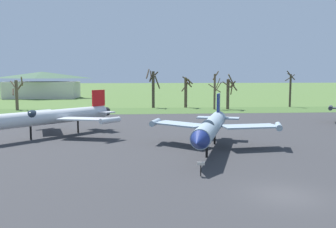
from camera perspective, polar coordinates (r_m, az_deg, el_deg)
The scene contains 13 objects.
ground_plane at distance 21.82m, azimuth 18.10°, elevation -12.31°, with size 600.00×600.00×0.00m, color #4C6B33.
asphalt_apron at distance 36.84m, azimuth 8.14°, elevation -4.49°, with size 103.70×54.16×0.05m, color #333335.
grass_verge_strip at distance 69.16m, azimuth 1.91°, elevation 0.55°, with size 163.70×12.00×0.06m, color #41602C.
jet_fighter_front_left at distance 32.32m, azimuth 6.88°, elevation -2.01°, with size 12.62×15.33×4.89m.
info_placard_front_left at distance 24.36m, azimuth 5.25°, elevation -8.45°, with size 0.56×0.31×1.06m.
jet_fighter_front_right at distance 41.58m, azimuth -17.83°, elevation -0.38°, with size 14.09×14.10×5.02m.
bare_tree_far_left at distance 76.38m, azimuth -22.91°, elevation 3.11°, with size 2.53×2.50×6.55m.
bare_tree_left_of_center at distance 75.27m, azimuth -2.40°, elevation 4.42°, with size 3.11×3.06×8.18m.
bare_tree_center at distance 75.69m, azimuth 2.91°, elevation 3.71°, with size 2.44×2.48×6.64m.
bare_tree_right_of_center at distance 71.69m, azimuth 7.48°, elevation 3.80°, with size 2.82×2.84×7.66m.
bare_tree_far_right at distance 72.38m, azimuth 9.67°, elevation 3.54°, with size 3.20×3.12×7.08m.
bare_tree_backdrop_extra at distance 81.21m, azimuth 18.89°, elevation 3.88°, with size 2.29×2.34×7.82m.
visitor_building at distance 114.18m, azimuth -19.36°, elevation 4.34°, with size 21.86×12.31×7.91m.
Camera 1 is at (-8.32, -18.99, 6.80)m, focal length 38.28 mm.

